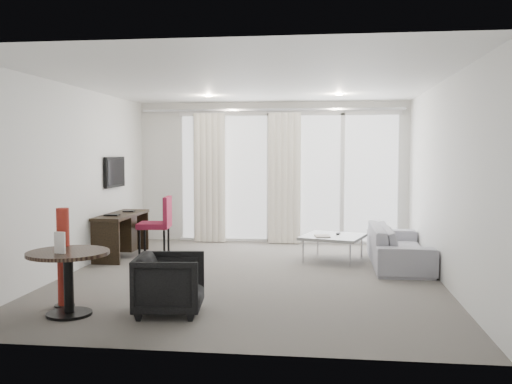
# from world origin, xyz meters

# --- Properties ---
(floor) EXTENTS (5.00, 6.00, 0.00)m
(floor) POSITION_xyz_m (0.00, 0.00, 0.00)
(floor) COLOR #625D56
(floor) RESTS_ON ground
(ceiling) EXTENTS (5.00, 6.00, 0.00)m
(ceiling) POSITION_xyz_m (0.00, 0.00, 2.60)
(ceiling) COLOR white
(ceiling) RESTS_ON ground
(wall_left) EXTENTS (0.00, 6.00, 2.60)m
(wall_left) POSITION_xyz_m (-2.50, 0.00, 1.30)
(wall_left) COLOR silver
(wall_left) RESTS_ON ground
(wall_right) EXTENTS (0.00, 6.00, 2.60)m
(wall_right) POSITION_xyz_m (2.50, 0.00, 1.30)
(wall_right) COLOR silver
(wall_right) RESTS_ON ground
(wall_front) EXTENTS (5.00, 0.00, 2.60)m
(wall_front) POSITION_xyz_m (0.00, -3.00, 1.30)
(wall_front) COLOR silver
(wall_front) RESTS_ON ground
(window_panel) EXTENTS (4.00, 0.02, 2.38)m
(window_panel) POSITION_xyz_m (0.30, 2.98, 1.20)
(window_panel) COLOR white
(window_panel) RESTS_ON ground
(window_frame) EXTENTS (4.10, 0.06, 2.44)m
(window_frame) POSITION_xyz_m (0.30, 2.97, 1.20)
(window_frame) COLOR white
(window_frame) RESTS_ON ground
(curtain_left) EXTENTS (0.60, 0.20, 2.38)m
(curtain_left) POSITION_xyz_m (-1.15, 2.82, 1.20)
(curtain_left) COLOR white
(curtain_left) RESTS_ON ground
(curtain_right) EXTENTS (0.60, 0.20, 2.38)m
(curtain_right) POSITION_xyz_m (0.25, 2.82, 1.20)
(curtain_right) COLOR white
(curtain_right) RESTS_ON ground
(curtain_track) EXTENTS (4.80, 0.04, 0.04)m
(curtain_track) POSITION_xyz_m (0.00, 2.82, 2.45)
(curtain_track) COLOR #B2B2B7
(curtain_track) RESTS_ON ceiling
(downlight_a) EXTENTS (0.12, 0.12, 0.02)m
(downlight_a) POSITION_xyz_m (-0.90, 1.60, 2.59)
(downlight_a) COLOR #FFE0B2
(downlight_a) RESTS_ON ceiling
(downlight_b) EXTENTS (0.12, 0.12, 0.02)m
(downlight_b) POSITION_xyz_m (1.20, 1.60, 2.59)
(downlight_b) COLOR #FFE0B2
(downlight_b) RESTS_ON ceiling
(desk) EXTENTS (0.46, 1.47, 0.69)m
(desk) POSITION_xyz_m (-2.25, 1.17, 0.34)
(desk) COLOR black
(desk) RESTS_ON floor
(tv) EXTENTS (0.05, 0.80, 0.50)m
(tv) POSITION_xyz_m (-2.46, 1.45, 1.35)
(tv) COLOR black
(tv) RESTS_ON wall_left
(desk_chair) EXTENTS (0.58, 0.55, 0.97)m
(desk_chair) POSITION_xyz_m (-1.75, 1.31, 0.48)
(desk_chair) COLOR maroon
(desk_chair) RESTS_ON floor
(round_table) EXTENTS (1.08, 1.08, 0.66)m
(round_table) POSITION_xyz_m (-1.60, -2.09, 0.33)
(round_table) COLOR black
(round_table) RESTS_ON floor
(menu_card) EXTENTS (0.12, 0.04, 0.22)m
(menu_card) POSITION_xyz_m (-1.63, -2.22, 0.72)
(menu_card) COLOR white
(menu_card) RESTS_ON round_table
(red_lamp) EXTENTS (0.28, 0.28, 1.08)m
(red_lamp) POSITION_xyz_m (-1.81, -1.78, 0.54)
(red_lamp) COLOR maroon
(red_lamp) RESTS_ON floor
(tub_armchair) EXTENTS (0.76, 0.75, 0.63)m
(tub_armchair) POSITION_xyz_m (-0.59, -1.91, 0.31)
(tub_armchair) COLOR black
(tub_armchair) RESTS_ON floor
(coffee_table) EXTENTS (1.09, 1.09, 0.39)m
(coffee_table) POSITION_xyz_m (1.12, 1.22, 0.20)
(coffee_table) COLOR gray
(coffee_table) RESTS_ON floor
(remote) EXTENTS (0.07, 0.16, 0.02)m
(remote) POSITION_xyz_m (1.20, 1.38, 0.36)
(remote) COLOR black
(remote) RESTS_ON coffee_table
(magazine) EXTENTS (0.28, 0.34, 0.02)m
(magazine) POSITION_xyz_m (0.96, 1.09, 0.36)
(magazine) COLOR gray
(magazine) RESTS_ON coffee_table
(sofa) EXTENTS (0.79, 2.03, 0.59)m
(sofa) POSITION_xyz_m (2.08, 0.98, 0.30)
(sofa) COLOR #92919C
(sofa) RESTS_ON floor
(terrace_slab) EXTENTS (5.60, 3.00, 0.12)m
(terrace_slab) POSITION_xyz_m (0.30, 4.50, -0.06)
(terrace_slab) COLOR #4D4D50
(terrace_slab) RESTS_ON ground
(rattan_chair_a) EXTENTS (0.58, 0.58, 0.82)m
(rattan_chair_a) POSITION_xyz_m (0.46, 4.46, 0.41)
(rattan_chair_a) COLOR #4E3A24
(rattan_chair_a) RESTS_ON terrace_slab
(rattan_chair_b) EXTENTS (0.66, 0.66, 0.81)m
(rattan_chair_b) POSITION_xyz_m (2.31, 5.07, 0.41)
(rattan_chair_b) COLOR #4E3A24
(rattan_chair_b) RESTS_ON terrace_slab
(rattan_table) EXTENTS (0.54, 0.54, 0.49)m
(rattan_table) POSITION_xyz_m (1.03, 3.72, 0.25)
(rattan_table) COLOR #4E3A24
(rattan_table) RESTS_ON terrace_slab
(balustrade) EXTENTS (5.50, 0.06, 1.05)m
(balustrade) POSITION_xyz_m (0.30, 5.95, 0.50)
(balustrade) COLOR #B2B2B7
(balustrade) RESTS_ON terrace_slab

